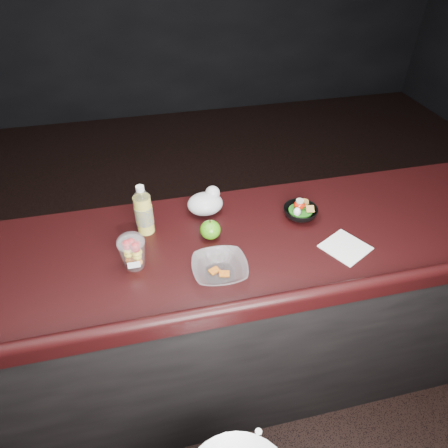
{
  "coord_description": "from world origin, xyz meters",
  "views": [
    {
      "loc": [
        -0.22,
        -0.89,
        2.1
      ],
      "look_at": [
        0.06,
        0.32,
        1.1
      ],
      "focal_mm": 32.0,
      "sensor_mm": 36.0,
      "label": 1
    }
  ],
  "objects_px": {
    "green_apple": "(210,230)",
    "snack_bowl": "(300,212)",
    "takeout_bowl": "(220,269)",
    "fruit_cup": "(132,251)",
    "lemonade_bottle": "(144,213)"
  },
  "relations": [
    {
      "from": "lemonade_bottle",
      "to": "green_apple",
      "type": "xyz_separation_m",
      "value": [
        0.25,
        -0.1,
        -0.05
      ]
    },
    {
      "from": "lemonade_bottle",
      "to": "takeout_bowl",
      "type": "bearing_deg",
      "value": -51.79
    },
    {
      "from": "green_apple",
      "to": "takeout_bowl",
      "type": "relative_size",
      "value": 0.41
    },
    {
      "from": "takeout_bowl",
      "to": "lemonade_bottle",
      "type": "bearing_deg",
      "value": 128.21
    },
    {
      "from": "snack_bowl",
      "to": "takeout_bowl",
      "type": "relative_size",
      "value": 0.83
    },
    {
      "from": "fruit_cup",
      "to": "green_apple",
      "type": "height_order",
      "value": "fruit_cup"
    },
    {
      "from": "lemonade_bottle",
      "to": "snack_bowl",
      "type": "xyz_separation_m",
      "value": [
        0.66,
        -0.05,
        -0.07
      ]
    },
    {
      "from": "green_apple",
      "to": "snack_bowl",
      "type": "bearing_deg",
      "value": 6.65
    },
    {
      "from": "takeout_bowl",
      "to": "fruit_cup",
      "type": "bearing_deg",
      "value": 159.21
    },
    {
      "from": "fruit_cup",
      "to": "snack_bowl",
      "type": "distance_m",
      "value": 0.74
    },
    {
      "from": "fruit_cup",
      "to": "lemonade_bottle",
      "type": "bearing_deg",
      "value": 73.58
    },
    {
      "from": "fruit_cup",
      "to": "green_apple",
      "type": "distance_m",
      "value": 0.33
    },
    {
      "from": "lemonade_bottle",
      "to": "fruit_cup",
      "type": "height_order",
      "value": "lemonade_bottle"
    },
    {
      "from": "green_apple",
      "to": "lemonade_bottle",
      "type": "bearing_deg",
      "value": 158.48
    },
    {
      "from": "lemonade_bottle",
      "to": "snack_bowl",
      "type": "relative_size",
      "value": 1.26
    }
  ]
}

